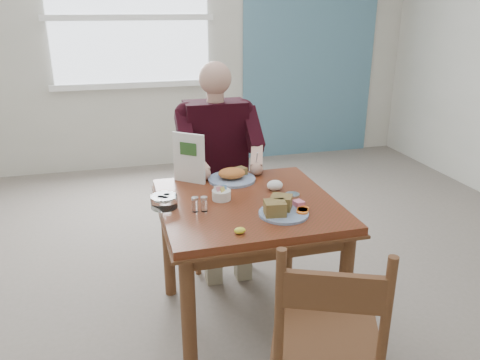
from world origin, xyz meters
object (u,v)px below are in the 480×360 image
object	(u,v)px
table	(248,220)
far_plate	(232,176)
chair_near	(326,343)
chair_far	(216,194)
near_plate	(282,208)
diner	(218,152)

from	to	relation	value
table	far_plate	size ratio (longest dim) A/B	2.54
chair_near	far_plate	size ratio (longest dim) A/B	2.63
table	chair_far	distance (m)	0.81
table	near_plate	size ratio (longest dim) A/B	3.06
chair_near	chair_far	bearing A→B (deg)	92.88
chair_near	diner	bearing A→B (deg)	93.05
table	near_plate	bearing A→B (deg)	-60.98
chair_far	near_plate	xyz separation A→B (m)	(0.11, -1.00, 0.30)
diner	far_plate	world-z (taller)	diner
near_plate	far_plate	world-z (taller)	near_plate
chair_near	diner	xyz separation A→B (m)	(-0.08, 1.54, 0.33)
diner	far_plate	size ratio (longest dim) A/B	3.83
chair_far	far_plate	xyz separation A→B (m)	(-0.00, -0.48, 0.30)
chair_far	near_plate	distance (m)	1.05
diner	near_plate	size ratio (longest dim) A/B	4.60
chair_far	far_plate	bearing A→B (deg)	-90.15
chair_near	table	bearing A→B (deg)	95.65
chair_near	diner	world-z (taller)	diner
near_plate	far_plate	distance (m)	0.54
diner	table	bearing A→B (deg)	-90.00
chair_far	chair_near	size ratio (longest dim) A/B	1.00
chair_far	diner	world-z (taller)	diner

